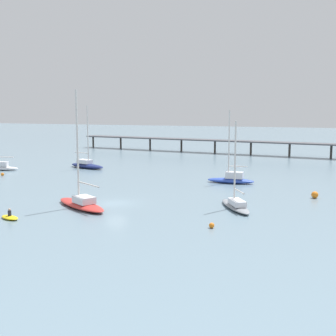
% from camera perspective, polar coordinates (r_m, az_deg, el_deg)
% --- Properties ---
extents(ground_plane, '(400.00, 400.00, 0.00)m').
position_cam_1_polar(ground_plane, '(54.00, -6.73, -4.56)').
color(ground_plane, slate).
extents(pier, '(74.70, 13.52, 7.74)m').
position_cam_1_polar(pier, '(106.62, 12.85, 3.73)').
color(pier, '#4C4C51').
rests_on(pier, ground_plane).
extents(sailboat_navy, '(8.66, 5.08, 11.76)m').
position_cam_1_polar(sailboat_navy, '(84.83, -10.49, 0.48)').
color(sailboat_navy, navy).
rests_on(sailboat_navy, ground_plane).
extents(sailboat_red, '(9.19, 7.21, 13.59)m').
position_cam_1_polar(sailboat_red, '(52.17, -11.14, -4.31)').
color(sailboat_red, red).
rests_on(sailboat_red, ground_plane).
extents(sailboat_blue, '(7.17, 2.10, 11.15)m').
position_cam_1_polar(sailboat_blue, '(67.97, 8.23, -1.32)').
color(sailboat_blue, '#2D4CB7').
rests_on(sailboat_blue, ground_plane).
extents(sailboat_gray, '(5.27, 7.59, 10.10)m').
position_cam_1_polar(sailboat_gray, '(51.27, 8.75, -4.57)').
color(sailboat_gray, gray).
rests_on(sailboat_gray, ground_plane).
extents(dinghy_yellow, '(2.81, 2.07, 1.14)m').
position_cam_1_polar(dinghy_yellow, '(49.17, -19.81, -6.00)').
color(dinghy_yellow, yellow).
rests_on(dinghy_yellow, ground_plane).
extents(mooring_buoy_mid, '(0.54, 0.54, 0.54)m').
position_cam_1_polar(mooring_buoy_mid, '(43.18, 5.67, -7.41)').
color(mooring_buoy_mid, orange).
rests_on(mooring_buoy_mid, ground_plane).
extents(mooring_buoy_far, '(0.89, 0.89, 0.89)m').
position_cam_1_polar(mooring_buoy_far, '(59.50, 18.48, -3.31)').
color(mooring_buoy_far, orange).
rests_on(mooring_buoy_far, ground_plane).
extents(mooring_buoy_near, '(0.53, 0.53, 0.53)m').
position_cam_1_polar(mooring_buoy_near, '(79.41, -20.65, -0.76)').
color(mooring_buoy_near, orange).
rests_on(mooring_buoy_near, ground_plane).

